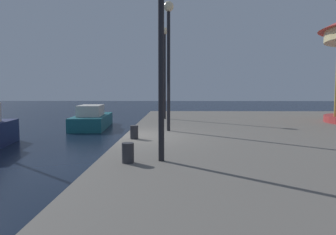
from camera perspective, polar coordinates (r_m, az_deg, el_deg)
The scene contains 7 objects.
ground_plane at distance 10.55m, azimuth -7.72°, elevation -7.47°, with size 120.00×120.00×0.00m, color black.
motorboat_teal at distance 19.96m, azimuth -13.26°, elevation -0.27°, with size 2.24×5.58×1.38m.
lamp_post_near_edge at distance 6.64m, azimuth -1.22°, elevation 16.92°, with size 0.36×0.36×4.11m.
lamp_post_mid_promenade at distance 11.55m, azimuth 0.09°, elevation 12.93°, with size 0.36×0.36×4.52m.
lamp_post_far_end at distance 16.46m, azimuth -0.59°, elevation 10.63°, with size 0.36×0.36×4.59m.
bollard_center at distance 6.47m, azimuth -7.10°, elevation -6.22°, with size 0.24×0.24×0.40m, color #2D2D33.
bollard_south at distance 9.63m, azimuth -6.00°, elevation -2.59°, with size 0.24×0.24×0.40m, color #2D2D33.
Camera 1 is at (1.57, -10.19, 2.23)m, focal length 34.48 mm.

